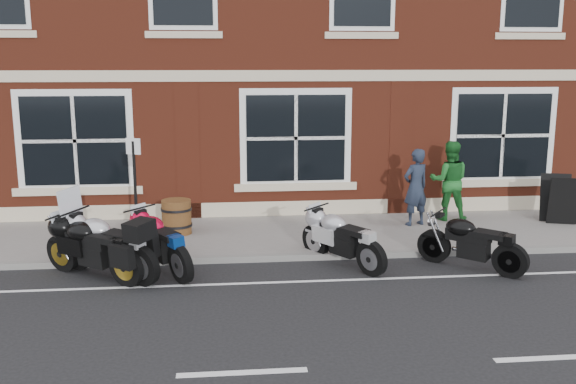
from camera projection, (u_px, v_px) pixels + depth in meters
name	position (u px, v px, depth m)	size (l,w,h in m)	color
ground	(237.00, 288.00, 10.75)	(80.00, 80.00, 0.00)	black
sidewalk	(234.00, 236.00, 13.66)	(30.00, 3.00, 0.12)	slate
kerb	(235.00, 259.00, 12.12)	(30.00, 0.16, 0.12)	slate
moto_touring_silver	(106.00, 242.00, 11.21)	(1.93, 1.56, 1.54)	black
moto_sport_red	(161.00, 240.00, 11.52)	(1.26, 1.96, 0.99)	black
moto_sport_black	(92.00, 246.00, 11.14)	(1.89, 1.45, 1.01)	black
moto_sport_silver	(342.00, 237.00, 11.84)	(1.28, 1.84, 0.95)	black
moto_naked_black	(470.00, 240.00, 11.62)	(1.59, 1.54, 0.94)	black
pedestrian_left	(416.00, 187.00, 14.22)	(0.63, 0.41, 1.72)	#1C2434
pedestrian_right	(449.00, 181.00, 14.70)	(0.89, 0.69, 1.83)	#1B5F23
a_board_sign	(560.00, 199.00, 14.44)	(0.66, 0.44, 1.10)	black
barrel_planter	(177.00, 217.00, 13.61)	(0.65, 0.65, 0.73)	#552B16
parking_sign	(135.00, 186.00, 12.32)	(0.29, 0.14, 2.18)	black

